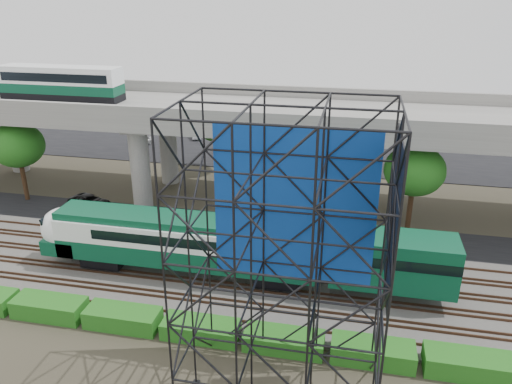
# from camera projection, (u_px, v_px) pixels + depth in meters

# --- Properties ---
(ground) EXTENTS (140.00, 140.00, 0.00)m
(ground) POSITION_uv_depth(u_px,v_px,m) (206.00, 294.00, 33.94)
(ground) COLOR #474233
(ground) RESTS_ON ground
(ballast_bed) EXTENTS (90.00, 12.00, 0.20)m
(ballast_bed) POSITION_uv_depth(u_px,v_px,m) (215.00, 277.00, 35.71)
(ballast_bed) COLOR slate
(ballast_bed) RESTS_ON ground
(service_road) EXTENTS (90.00, 5.00, 0.08)m
(service_road) POSITION_uv_depth(u_px,v_px,m) (242.00, 227.00, 43.42)
(service_road) COLOR black
(service_road) RESTS_ON ground
(parking_lot) EXTENTS (90.00, 18.00, 0.08)m
(parking_lot) POSITION_uv_depth(u_px,v_px,m) (284.00, 148.00, 64.68)
(parking_lot) COLOR black
(parking_lot) RESTS_ON ground
(harbor_water) EXTENTS (140.00, 40.00, 0.03)m
(harbor_water) POSITION_uv_depth(u_px,v_px,m) (304.00, 110.00, 84.59)
(harbor_water) COLOR #466374
(harbor_water) RESTS_ON ground
(rail_tracks) EXTENTS (90.00, 9.52, 0.16)m
(rail_tracks) POSITION_uv_depth(u_px,v_px,m) (215.00, 275.00, 35.64)
(rail_tracks) COLOR #472D1E
(rail_tracks) RESTS_ON ballast_bed
(commuter_train) EXTENTS (29.30, 3.06, 4.30)m
(commuter_train) POSITION_uv_depth(u_px,v_px,m) (217.00, 244.00, 34.60)
(commuter_train) COLOR black
(commuter_train) RESTS_ON rail_tracks
(overpass) EXTENTS (80.00, 12.00, 12.40)m
(overpass) POSITION_uv_depth(u_px,v_px,m) (240.00, 119.00, 45.55)
(overpass) COLOR #9E9B93
(overpass) RESTS_ON ground
(scaffold_tower) EXTENTS (9.36, 6.36, 15.00)m
(scaffold_tower) POSITION_uv_depth(u_px,v_px,m) (284.00, 270.00, 22.65)
(scaffold_tower) COLOR black
(scaffold_tower) RESTS_ON ground
(hedge_strip) EXTENTS (34.60, 1.80, 1.20)m
(hedge_strip) POSITION_uv_depth(u_px,v_px,m) (201.00, 329.00, 29.65)
(hedge_strip) COLOR #166318
(hedge_strip) RESTS_ON ground
(trees) EXTENTS (40.94, 16.94, 7.69)m
(trees) POSITION_uv_depth(u_px,v_px,m) (207.00, 144.00, 47.33)
(trees) COLOR #382314
(trees) RESTS_ON ground
(suv) EXTENTS (4.81, 3.34, 1.22)m
(suv) POSITION_uv_depth(u_px,v_px,m) (90.00, 202.00, 46.78)
(suv) COLOR black
(suv) RESTS_ON service_road
(parked_cars) EXTENTS (37.50, 9.18, 1.23)m
(parked_cars) POSITION_uv_depth(u_px,v_px,m) (283.00, 144.00, 63.98)
(parked_cars) COLOR #BDBDBD
(parked_cars) RESTS_ON parking_lot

